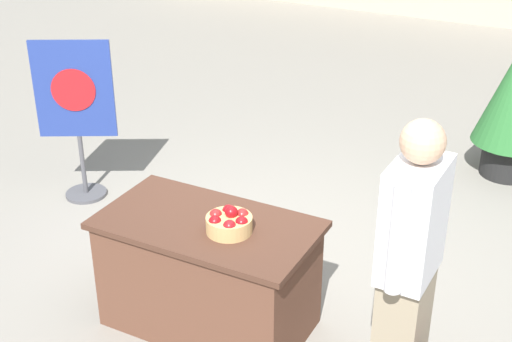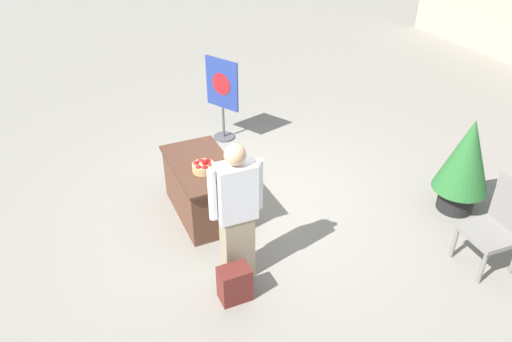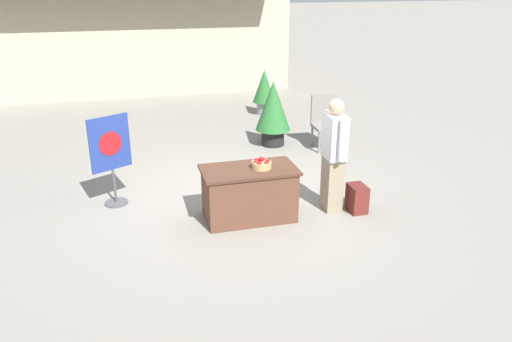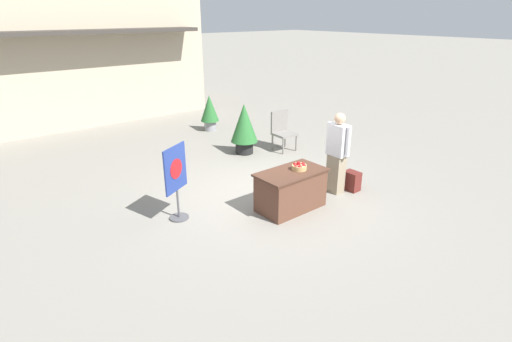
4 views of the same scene
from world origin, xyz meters
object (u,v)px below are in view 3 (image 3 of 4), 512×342
Objects in this scene: person_visitor at (334,155)px; poster_board at (111,156)px; patio_chair at (326,120)px; potted_plant_far_left at (264,89)px; potted_plant_near_right at (273,110)px; display_table at (249,193)px; backpack at (357,198)px; apple_basket at (262,164)px.

poster_board is at bearing -16.76° from person_visitor.
potted_plant_far_left is at bearing -167.25° from patio_chair.
poster_board reaches higher than potted_plant_near_right.
backpack is at bearing -7.43° from display_table.
potted_plant_far_left reaches higher than backpack.
potted_plant_near_right reaches higher than potted_plant_far_left.
backpack is at bearing -10.04° from patio_chair.
potted_plant_far_left is at bearing 112.58° from poster_board.
display_table is 0.96× the size of poster_board.
patio_chair is (2.17, 2.81, -0.25)m from apple_basket.
person_visitor is at bearing -90.88° from potted_plant_near_right.
apple_basket reaches higher than backpack.
patio_chair is at bearing -22.14° from potted_plant_near_right.
person_visitor is 5.75m from potted_plant_far_left.
potted_plant_near_right is at bearing 70.21° from apple_basket.
poster_board reaches higher than display_table.
potted_plant_far_left is at bearing -94.24° from person_visitor.
potted_plant_near_right is at bearing -108.77° from patio_chair.
potted_plant_far_left is at bearing 71.85° from display_table.
poster_board is at bearing -128.89° from potted_plant_far_left.
person_visitor is (1.11, -0.00, 0.04)m from apple_basket.
potted_plant_near_right is at bearing 95.32° from poster_board.
person_visitor is at bearing -17.24° from patio_chair.
apple_basket is 3.55m from patio_chair.
backpack is 0.31× the size of potted_plant_near_right.
backpack is at bearing -85.04° from potted_plant_near_right.
apple_basket is at bearing 34.69° from poster_board.
person_visitor is 0.78m from backpack.
backpack is 5.92m from potted_plant_far_left.
person_visitor is 1.50× the size of potted_plant_far_left.
display_table is 2.19m from poster_board.
person_visitor reaches higher than potted_plant_far_left.
person_visitor is at bearing 43.18° from poster_board.
person_visitor is 1.21× the size of poster_board.
apple_basket is 0.20× the size of poster_board.
display_table is at bearing -112.72° from potted_plant_near_right.
display_table is at bearing 33.28° from poster_board.
patio_chair is at bearing 84.00° from poster_board.
patio_chair is (0.71, 2.99, 0.38)m from backpack.
patio_chair is (1.06, 2.81, -0.29)m from person_visitor.
poster_board reaches higher than patio_chair.
potted_plant_far_left reaches higher than apple_basket.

